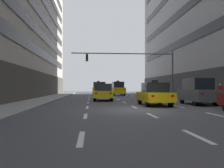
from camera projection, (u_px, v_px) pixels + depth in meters
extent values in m
plane|color=#424247|center=(140.00, 110.00, 14.74)|extent=(120.00, 120.00, 0.00)
cube|color=gray|center=(6.00, 110.00, 14.08)|extent=(2.87, 80.00, 0.14)
cube|color=silver|center=(81.00, 138.00, 6.50)|extent=(0.16, 2.00, 0.01)
cube|color=silver|center=(85.00, 116.00, 11.48)|extent=(0.16, 2.00, 0.01)
cube|color=silver|center=(87.00, 107.00, 16.46)|extent=(0.16, 2.00, 0.01)
cube|color=silver|center=(88.00, 103.00, 21.44)|extent=(0.16, 2.00, 0.01)
cube|color=silver|center=(89.00, 100.00, 26.42)|extent=(0.16, 2.00, 0.01)
cube|color=silver|center=(89.00, 98.00, 31.41)|extent=(0.16, 2.00, 0.01)
cube|color=silver|center=(89.00, 96.00, 36.39)|extent=(0.16, 2.00, 0.01)
cube|color=silver|center=(90.00, 95.00, 41.37)|extent=(0.16, 2.00, 0.01)
cube|color=silver|center=(90.00, 94.00, 46.35)|extent=(0.16, 2.00, 0.01)
cube|color=silver|center=(197.00, 136.00, 6.77)|extent=(0.16, 2.00, 0.01)
cube|color=silver|center=(152.00, 115.00, 11.75)|extent=(0.16, 2.00, 0.01)
cube|color=silver|center=(134.00, 107.00, 16.73)|extent=(0.16, 2.00, 0.01)
cube|color=silver|center=(124.00, 102.00, 21.71)|extent=(0.16, 2.00, 0.01)
cube|color=silver|center=(118.00, 99.00, 26.70)|extent=(0.16, 2.00, 0.01)
cube|color=silver|center=(114.00, 98.00, 31.68)|extent=(0.16, 2.00, 0.01)
cube|color=silver|center=(111.00, 96.00, 36.66)|extent=(0.16, 2.00, 0.01)
cube|color=silver|center=(108.00, 95.00, 41.64)|extent=(0.16, 2.00, 0.01)
cube|color=silver|center=(107.00, 94.00, 46.62)|extent=(0.16, 2.00, 0.01)
cube|color=silver|center=(216.00, 115.00, 12.02)|extent=(0.16, 2.00, 0.01)
cube|color=silver|center=(179.00, 107.00, 17.01)|extent=(0.16, 2.00, 0.01)
cube|color=silver|center=(159.00, 102.00, 21.99)|extent=(0.16, 2.00, 0.01)
cube|color=silver|center=(147.00, 99.00, 26.97)|extent=(0.16, 2.00, 0.01)
cube|color=silver|center=(138.00, 97.00, 31.95)|extent=(0.16, 2.00, 0.01)
cube|color=silver|center=(132.00, 96.00, 36.93)|extent=(0.16, 2.00, 0.01)
cube|color=silver|center=(127.00, 95.00, 41.91)|extent=(0.16, 2.00, 0.01)
cube|color=silver|center=(123.00, 94.00, 46.89)|extent=(0.16, 2.00, 0.01)
cylinder|color=black|center=(140.00, 100.00, 19.46)|extent=(0.23, 0.68, 0.67)
cylinder|color=black|center=(160.00, 100.00, 19.59)|extent=(0.23, 0.68, 0.67)
cylinder|color=black|center=(148.00, 102.00, 16.71)|extent=(0.23, 0.68, 0.67)
cylinder|color=black|center=(171.00, 102.00, 16.84)|extent=(0.23, 0.68, 0.67)
cube|color=yellow|center=(154.00, 97.00, 18.15)|extent=(1.90, 4.50, 0.65)
cube|color=black|center=(155.00, 87.00, 17.96)|extent=(1.64, 1.95, 0.69)
cube|color=white|center=(140.00, 94.00, 20.30)|extent=(0.20, 0.08, 0.14)
cube|color=red|center=(153.00, 96.00, 15.90)|extent=(0.20, 0.08, 0.14)
cube|color=white|center=(155.00, 94.00, 20.40)|extent=(0.20, 0.08, 0.14)
cube|color=red|center=(172.00, 96.00, 16.01)|extent=(0.20, 0.08, 0.14)
cube|color=black|center=(155.00, 82.00, 17.96)|extent=(0.45, 0.21, 0.18)
cylinder|color=black|center=(95.00, 97.00, 26.06)|extent=(0.26, 0.69, 0.68)
cylinder|color=black|center=(111.00, 97.00, 26.13)|extent=(0.26, 0.69, 0.68)
cylinder|color=black|center=(95.00, 98.00, 23.28)|extent=(0.26, 0.69, 0.68)
cylinder|color=black|center=(112.00, 98.00, 23.35)|extent=(0.26, 0.69, 0.68)
cube|color=yellow|center=(103.00, 94.00, 24.71)|extent=(2.09, 4.61, 0.66)
cube|color=black|center=(103.00, 87.00, 24.51)|extent=(1.73, 2.03, 0.70)
cube|color=white|center=(97.00, 92.00, 26.91)|extent=(0.21, 0.09, 0.14)
cube|color=red|center=(96.00, 93.00, 22.46)|extent=(0.21, 0.09, 0.14)
cube|color=white|center=(109.00, 92.00, 26.97)|extent=(0.21, 0.09, 0.14)
cube|color=red|center=(110.00, 93.00, 22.51)|extent=(0.21, 0.09, 0.14)
cube|color=black|center=(103.00, 83.00, 24.52)|extent=(0.46, 0.23, 0.19)
cylinder|color=black|center=(112.00, 93.00, 41.59)|extent=(0.26, 0.70, 0.69)
cylinder|color=black|center=(121.00, 93.00, 41.80)|extent=(0.26, 0.70, 0.69)
cylinder|color=black|center=(114.00, 93.00, 38.78)|extent=(0.26, 0.70, 0.69)
cylinder|color=black|center=(124.00, 93.00, 38.99)|extent=(0.26, 0.70, 0.69)
cube|color=yellow|center=(118.00, 90.00, 40.29)|extent=(2.12, 4.69, 0.94)
cube|color=black|center=(118.00, 85.00, 40.30)|extent=(1.79, 2.79, 0.94)
cube|color=white|center=(112.00, 89.00, 42.46)|extent=(0.21, 0.09, 0.15)
cube|color=red|center=(116.00, 89.00, 37.96)|extent=(0.21, 0.09, 0.15)
cube|color=white|center=(120.00, 89.00, 42.63)|extent=(0.21, 0.09, 0.15)
cube|color=red|center=(124.00, 89.00, 38.13)|extent=(0.21, 0.09, 0.15)
cube|color=black|center=(118.00, 81.00, 40.31)|extent=(0.47, 0.23, 0.19)
cylinder|color=black|center=(94.00, 93.00, 43.89)|extent=(0.25, 0.70, 0.69)
cylinder|color=black|center=(103.00, 93.00, 43.98)|extent=(0.25, 0.70, 0.69)
cylinder|color=black|center=(93.00, 93.00, 41.07)|extent=(0.25, 0.70, 0.69)
cylinder|color=black|center=(103.00, 93.00, 41.16)|extent=(0.25, 0.70, 0.69)
cube|color=yellow|center=(98.00, 90.00, 42.53)|extent=(2.07, 4.67, 0.94)
cube|color=black|center=(98.00, 85.00, 42.54)|extent=(1.76, 2.77, 0.94)
cube|color=white|center=(95.00, 89.00, 44.75)|extent=(0.21, 0.09, 0.15)
cube|color=red|center=(94.00, 89.00, 40.23)|extent=(0.21, 0.09, 0.15)
cube|color=white|center=(102.00, 89.00, 44.83)|extent=(0.21, 0.09, 0.15)
cube|color=red|center=(102.00, 89.00, 40.31)|extent=(0.21, 0.09, 0.15)
cube|color=black|center=(98.00, 82.00, 42.55)|extent=(0.47, 0.22, 0.19)
cube|color=white|center=(222.00, 97.00, 14.34)|extent=(0.21, 0.09, 0.15)
cylinder|color=black|center=(182.00, 100.00, 20.23)|extent=(0.21, 0.63, 0.63)
cylinder|color=black|center=(200.00, 100.00, 20.37)|extent=(0.21, 0.63, 0.63)
cylinder|color=black|center=(195.00, 102.00, 17.66)|extent=(0.21, 0.63, 0.63)
cylinder|color=black|center=(215.00, 101.00, 17.79)|extent=(0.21, 0.63, 0.63)
cube|color=#474C51|center=(198.00, 95.00, 19.02)|extent=(1.77, 4.22, 0.86)
cube|color=black|center=(198.00, 84.00, 19.03)|extent=(1.54, 2.49, 0.86)
cube|color=white|center=(180.00, 92.00, 21.02)|extent=(0.19, 0.08, 0.13)
cube|color=red|center=(202.00, 94.00, 16.91)|extent=(0.19, 0.08, 0.13)
cube|color=white|center=(194.00, 92.00, 21.13)|extent=(0.19, 0.08, 0.13)
cube|color=red|center=(219.00, 94.00, 17.01)|extent=(0.19, 0.08, 0.13)
cylinder|color=#4C4C51|center=(173.00, 74.00, 29.24)|extent=(0.18, 0.18, 5.51)
cylinder|color=#4C4C51|center=(123.00, 54.00, 28.76)|extent=(12.03, 0.12, 0.12)
cube|color=black|center=(87.00, 58.00, 28.39)|extent=(0.28, 0.24, 0.84)
sphere|color=#4B0704|center=(87.00, 55.00, 28.26)|extent=(0.17, 0.17, 0.17)
sphere|color=#523505|center=(87.00, 57.00, 28.25)|extent=(0.17, 0.17, 0.17)
sphere|color=green|center=(87.00, 60.00, 28.25)|extent=(0.17, 0.17, 0.17)
cylinder|color=#383D59|center=(221.00, 97.00, 21.30)|extent=(0.13, 0.13, 0.78)
cylinder|color=#383D59|center=(219.00, 97.00, 21.35)|extent=(0.13, 0.13, 0.78)
cube|color=maroon|center=(220.00, 89.00, 21.33)|extent=(0.39, 0.32, 0.55)
sphere|color=#D8AD84|center=(220.00, 85.00, 21.34)|extent=(0.20, 0.20, 0.20)
cylinder|color=maroon|center=(223.00, 89.00, 21.26)|extent=(0.09, 0.09, 0.50)
cylinder|color=maroon|center=(218.00, 89.00, 21.40)|extent=(0.09, 0.09, 0.50)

